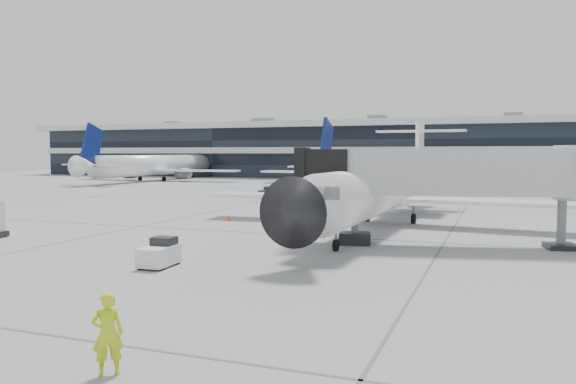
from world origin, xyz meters
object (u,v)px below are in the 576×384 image
at_px(jet_bridge, 471,173).
at_px(regional_jet, 387,187).
at_px(ramp_worker, 108,334).
at_px(baggage_tug, 160,254).

bearing_deg(jet_bridge, regional_jet, 115.01).
bearing_deg(jet_bridge, ramp_worker, -120.20).
height_order(regional_jet, jet_bridge, regional_jet).
distance_m(regional_jet, baggage_tug, 19.21).
height_order(regional_jet, baggage_tug, regional_jet).
height_order(jet_bridge, baggage_tug, jet_bridge).
bearing_deg(baggage_tug, regional_jet, 66.78).
distance_m(regional_jet, jet_bridge, 9.79).
xyz_separation_m(jet_bridge, baggage_tug, (-12.50, -10.20, -3.35)).
relative_size(regional_jet, jet_bridge, 2.00).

